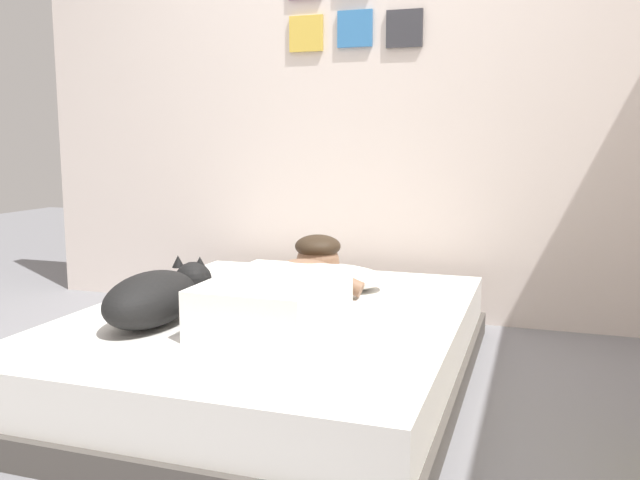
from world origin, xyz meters
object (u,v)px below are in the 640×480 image
pillow (330,277)px  person_lying (288,289)px  coffee_cup (345,281)px  cell_phone (305,338)px  bed (274,346)px  dog (157,296)px

pillow → person_lying: person_lying is taller
person_lying → coffee_cup: size_ratio=7.36×
pillow → cell_phone: 0.80m
coffee_cup → bed: bearing=-109.2°
cell_phone → pillow: bearing=101.6°
pillow → cell_phone: pillow is taller
bed → cell_phone: bearing=-52.3°
dog → person_lying: bearing=31.5°
pillow → cell_phone: bearing=-78.4°
bed → cell_phone: (0.25, -0.32, 0.15)m
bed → coffee_cup: (0.16, 0.47, 0.19)m
bed → coffee_cup: bearing=70.8°
dog → cell_phone: size_ratio=4.11×
bed → cell_phone: cell_phone is taller
person_lying → cell_phone: (0.17, -0.27, -0.10)m
person_lying → dog: bearing=-148.5°
bed → pillow: (0.09, 0.46, 0.20)m
person_lying → dog: 0.49m
pillow → person_lying: size_ratio=0.57×
bed → coffee_cup: size_ratio=15.47×
person_lying → cell_phone: person_lying is taller
bed → dog: size_ratio=3.36×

